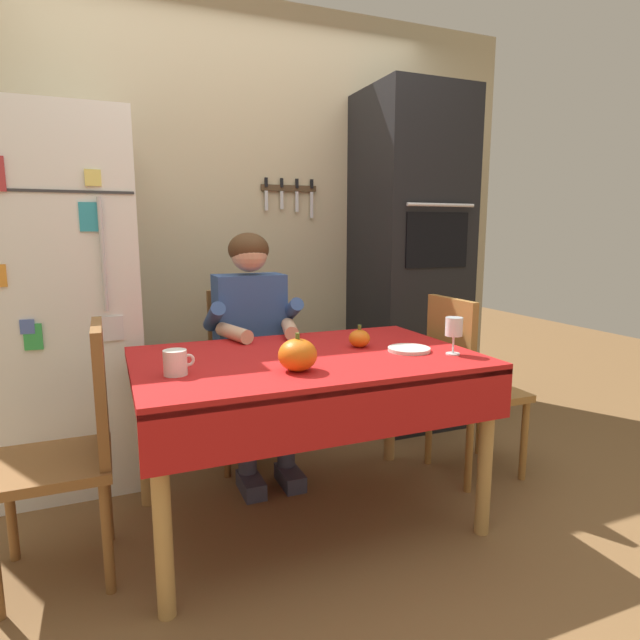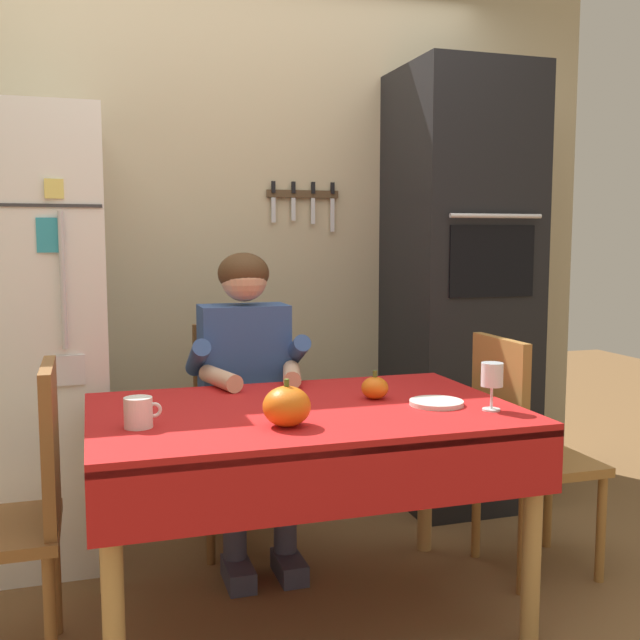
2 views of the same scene
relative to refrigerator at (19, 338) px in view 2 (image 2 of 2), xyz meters
name	(u,v)px [view 2 (image 2 of 2)]	position (x,y,z in m)	size (l,w,h in m)	color
ground_plane	(312,631)	(0.95, -0.96, -0.90)	(10.00, 10.00, 0.00)	brown
back_wall_assembly	(242,239)	(1.00, 0.39, 0.40)	(3.70, 0.13, 2.60)	#BCAD89
refrigerator	(19,338)	(0.00, 0.00, 0.00)	(0.68, 0.71, 1.80)	white
wall_oven	(459,290)	(2.00, 0.04, 0.15)	(0.60, 0.64, 2.10)	black
dining_table	(305,433)	(0.95, -0.88, -0.24)	(1.40, 0.90, 0.74)	tan
chair_behind_person	(239,421)	(0.88, -0.09, -0.39)	(0.40, 0.40, 0.93)	brown
seated_person	(248,378)	(0.88, -0.28, -0.16)	(0.47, 0.55, 1.25)	#38384C
chair_right_side	(521,444)	(1.85, -0.77, -0.39)	(0.40, 0.40, 0.93)	#9E6B33
chair_left_side	(17,504)	(0.05, -0.88, -0.39)	(0.40, 0.40, 0.93)	brown
coffee_mug	(139,412)	(0.41, -0.97, -0.11)	(0.11, 0.09, 0.09)	white
wine_glass	(492,377)	(1.53, -1.09, -0.05)	(0.07, 0.07, 0.16)	white
pumpkin_large	(375,388)	(1.23, -0.81, -0.12)	(0.10, 0.10, 0.10)	orange
pumpkin_medium	(287,406)	(0.83, -1.09, -0.10)	(0.15, 0.15, 0.14)	orange
serving_tray	(436,403)	(1.39, -0.97, -0.15)	(0.18, 0.18, 0.02)	silver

